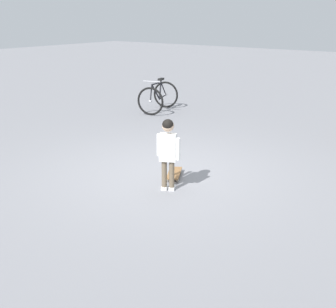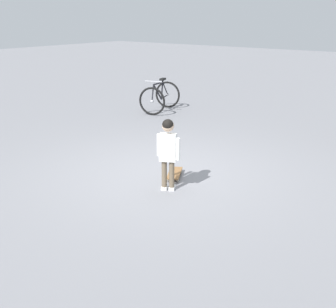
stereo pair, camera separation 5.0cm
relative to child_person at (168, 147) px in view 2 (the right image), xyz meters
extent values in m
plane|color=gray|center=(0.50, -0.58, -0.66)|extent=(50.00, 50.00, 0.00)
cylinder|color=brown|center=(0.05, 0.03, -0.42)|extent=(0.08, 0.08, 0.42)
cube|color=white|center=(0.06, 0.00, -0.63)|extent=(0.14, 0.17, 0.05)
cylinder|color=brown|center=(-0.05, -0.02, -0.42)|extent=(0.08, 0.08, 0.42)
cube|color=white|center=(-0.04, -0.05, -0.63)|extent=(0.14, 0.17, 0.05)
cube|color=white|center=(0.00, 0.00, -0.01)|extent=(0.28, 0.23, 0.40)
cylinder|color=white|center=(0.18, -0.02, -0.01)|extent=(0.06, 0.06, 0.32)
cylinder|color=white|center=(-0.17, -0.02, -0.01)|extent=(0.06, 0.06, 0.32)
sphere|color=beige|center=(0.00, 0.00, 0.31)|extent=(0.17, 0.17, 0.17)
sphere|color=black|center=(-0.01, 0.01, 0.32)|extent=(0.16, 0.16, 0.16)
cube|color=olive|center=(0.24, -0.48, -0.59)|extent=(0.44, 0.58, 0.02)
cube|color=#B7B7BC|center=(0.34, -0.65, -0.61)|extent=(0.11, 0.08, 0.02)
cube|color=#B7B7BC|center=(0.15, -0.31, -0.61)|extent=(0.11, 0.08, 0.02)
cylinder|color=beige|center=(0.41, -0.62, -0.63)|extent=(0.05, 0.06, 0.06)
cylinder|color=beige|center=(0.27, -0.69, -0.63)|extent=(0.05, 0.06, 0.06)
cylinder|color=beige|center=(0.21, -0.28, -0.63)|extent=(0.05, 0.06, 0.06)
cylinder|color=beige|center=(0.08, -0.35, -0.63)|extent=(0.05, 0.06, 0.06)
torus|color=black|center=(3.34, -3.66, -0.30)|extent=(0.70, 0.24, 0.71)
torus|color=black|center=(3.61, -4.65, -0.30)|extent=(0.70, 0.24, 0.71)
cylinder|color=#B7B7BC|center=(3.34, -3.66, -0.30)|extent=(0.07, 0.07, 0.06)
cylinder|color=#B7B7BC|center=(3.61, -4.65, -0.30)|extent=(0.07, 0.07, 0.06)
cylinder|color=black|center=(3.43, -4.00, -0.13)|extent=(0.18, 0.51, 0.48)
cylinder|color=black|center=(3.45, -4.04, 0.09)|extent=(0.19, 0.58, 0.06)
cylinder|color=black|center=(3.51, -4.28, -0.12)|extent=(0.08, 0.14, 0.48)
cylinder|color=black|center=(3.55, -4.44, -0.33)|extent=(0.14, 0.43, 0.08)
cylinder|color=black|center=(3.57, -4.49, -0.11)|extent=(0.12, 0.35, 0.40)
cylinder|color=black|center=(3.35, -3.71, -0.10)|extent=(0.07, 0.13, 0.41)
cube|color=black|center=(3.52, -4.33, 0.16)|extent=(0.15, 0.24, 0.05)
cylinder|color=#B7B7BC|center=(3.37, -3.76, 0.18)|extent=(0.45, 0.14, 0.02)
camera|label=1|loc=(-3.62, 4.76, 1.81)|focal=47.22mm
camera|label=2|loc=(-3.66, 4.73, 1.81)|focal=47.22mm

